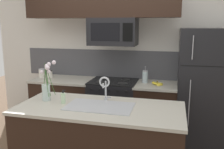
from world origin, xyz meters
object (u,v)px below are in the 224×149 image
object	(u,v)px
banana_bunch	(157,84)
storage_jar_medium	(50,74)
microwave	(113,32)
refrigerator	(206,88)
flower_vase	(47,88)
dish_soap_bottle	(63,98)
french_press	(145,77)
stove_range	(113,108)
storage_jar_tall	(42,73)
sink_faucet	(105,85)

from	to	relation	value
banana_bunch	storage_jar_medium	bearing A→B (deg)	177.24
storage_jar_medium	microwave	bearing A→B (deg)	-2.52
refrigerator	flower_vase	world-z (taller)	refrigerator
microwave	dish_soap_bottle	distance (m)	1.46
french_press	refrigerator	bearing A→B (deg)	-2.50
dish_soap_bottle	flower_vase	distance (m)	0.27
refrigerator	storage_jar_medium	distance (m)	2.58
microwave	storage_jar_medium	bearing A→B (deg)	177.48
microwave	french_press	bearing A→B (deg)	9.10
banana_bunch	microwave	bearing A→B (deg)	176.85
stove_range	storage_jar_tall	distance (m)	1.39
storage_jar_medium	refrigerator	bearing A→B (deg)	-0.22
banana_bunch	flower_vase	xyz separation A→B (m)	(-1.25, -1.12, 0.14)
stove_range	dish_soap_bottle	bearing A→B (deg)	-103.64
refrigerator	flower_vase	bearing A→B (deg)	-148.61
storage_jar_medium	banana_bunch	world-z (taller)	storage_jar_medium
stove_range	microwave	size ratio (longest dim) A/B	1.25
dish_soap_bottle	refrigerator	bearing A→B (deg)	36.17
storage_jar_medium	dish_soap_bottle	bearing A→B (deg)	-56.22
banana_bunch	sink_faucet	distance (m)	1.14
stove_range	storage_jar_tall	world-z (taller)	storage_jar_tall
microwave	french_press	world-z (taller)	microwave
dish_soap_bottle	french_press	bearing A→B (deg)	58.21
stove_range	storage_jar_medium	world-z (taller)	storage_jar_medium
storage_jar_medium	sink_faucet	xyz separation A→B (m)	(1.30, -1.06, 0.13)
microwave	sink_faucet	distance (m)	1.19
microwave	banana_bunch	xyz separation A→B (m)	(0.71, -0.04, -0.78)
sink_faucet	flower_vase	size ratio (longest dim) A/B	0.62
microwave	banana_bunch	world-z (taller)	microwave
stove_range	banana_bunch	distance (m)	0.85
microwave	flower_vase	distance (m)	1.43
microwave	storage_jar_tall	bearing A→B (deg)	179.62
storage_jar_tall	french_press	world-z (taller)	french_press
microwave	refrigerator	xyz separation A→B (m)	(1.43, 0.04, -0.83)
french_press	flower_vase	xyz separation A→B (m)	(-1.05, -1.24, 0.06)
refrigerator	dish_soap_bottle	xyz separation A→B (m)	(-1.73, -1.26, 0.09)
stove_range	storage_jar_medium	size ratio (longest dim) A/B	7.12
storage_jar_tall	banana_bunch	size ratio (longest dim) A/B	0.85
stove_range	storage_jar_medium	distance (m)	1.26
french_press	dish_soap_bottle	world-z (taller)	french_press
french_press	sink_faucet	size ratio (longest dim) A/B	0.87
storage_jar_tall	dish_soap_bottle	world-z (taller)	dish_soap_bottle
stove_range	refrigerator	bearing A→B (deg)	0.80
french_press	flower_vase	distance (m)	1.63
banana_bunch	stove_range	bearing A→B (deg)	175.17
microwave	flower_vase	size ratio (longest dim) A/B	1.50
stove_range	storage_jar_medium	bearing A→B (deg)	178.52
refrigerator	sink_faucet	size ratio (longest dim) A/B	5.79
refrigerator	storage_jar_tall	world-z (taller)	refrigerator
storage_jar_medium	banana_bunch	distance (m)	1.86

